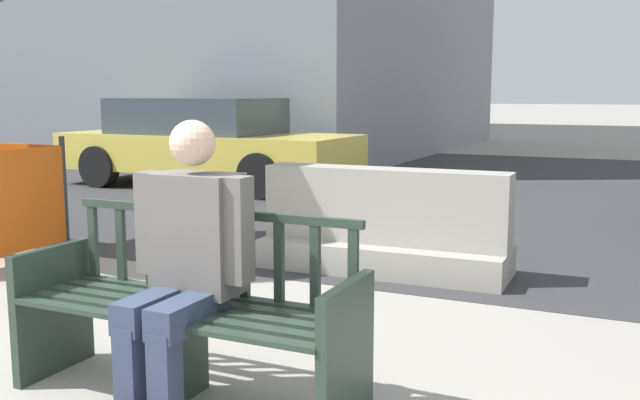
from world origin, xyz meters
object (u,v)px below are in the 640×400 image
at_px(seated_person, 185,259).
at_px(jersey_barrier_centre, 384,230).
at_px(street_bench, 187,317).
at_px(car_taxi_near, 204,142).

xyz_separation_m(seated_person, jersey_barrier_centre, (-0.03, 2.75, -0.35)).
relative_size(street_bench, car_taxi_near, 0.36).
bearing_deg(car_taxi_near, street_bench, -56.54).
distance_m(seated_person, jersey_barrier_centre, 2.77).
bearing_deg(jersey_barrier_centre, seated_person, -89.35).
xyz_separation_m(street_bench, seated_person, (0.04, -0.06, 0.29)).
bearing_deg(seated_person, car_taxi_near, 123.46).
bearing_deg(street_bench, car_taxi_near, 123.46).
height_order(street_bench, seated_person, seated_person).
height_order(seated_person, car_taxi_near, car_taxi_near).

